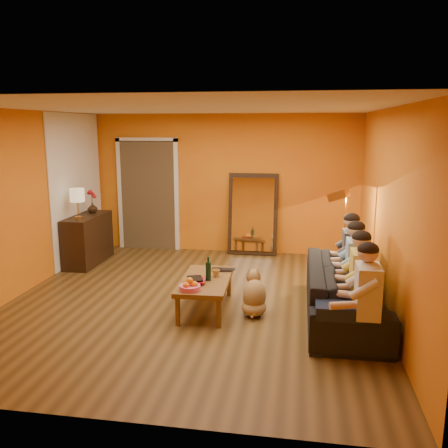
% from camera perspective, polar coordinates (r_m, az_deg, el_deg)
% --- Properties ---
extents(room_shell, '(5.00, 5.50, 2.60)m').
position_cam_1_polar(room_shell, '(6.65, -3.16, 2.41)').
color(room_shell, brown).
rests_on(room_shell, ground).
extents(white_accent, '(0.02, 1.90, 2.58)m').
position_cam_1_polar(white_accent, '(8.77, -17.26, 4.16)').
color(white_accent, white).
rests_on(white_accent, wall_left).
extents(doorway_recess, '(1.06, 0.30, 2.10)m').
position_cam_1_polar(doorway_recess, '(9.42, -8.87, 3.50)').
color(doorway_recess, '#3F2D19').
rests_on(doorway_recess, floor).
extents(door_jamb_left, '(0.08, 0.06, 2.20)m').
position_cam_1_polar(door_jamb_left, '(9.51, -12.37, 3.44)').
color(door_jamb_left, white).
rests_on(door_jamb_left, wall_back).
extents(door_jamb_right, '(0.08, 0.06, 2.20)m').
position_cam_1_polar(door_jamb_right, '(9.15, -5.70, 3.34)').
color(door_jamb_right, white).
rests_on(door_jamb_right, wall_back).
extents(door_header, '(1.22, 0.06, 0.08)m').
position_cam_1_polar(door_header, '(9.22, -9.32, 9.99)').
color(door_header, white).
rests_on(door_header, wall_back).
extents(mirror_frame, '(0.92, 0.27, 1.51)m').
position_cam_1_polar(mirror_frame, '(8.85, 3.50, 1.19)').
color(mirror_frame, black).
rests_on(mirror_frame, floor).
extents(mirror_glass, '(0.78, 0.21, 1.35)m').
position_cam_1_polar(mirror_glass, '(8.82, 3.47, 1.15)').
color(mirror_glass, white).
rests_on(mirror_glass, mirror_frame).
extents(sideboard, '(0.44, 1.18, 0.85)m').
position_cam_1_polar(sideboard, '(8.64, -16.04, -1.78)').
color(sideboard, black).
rests_on(sideboard, floor).
extents(table_lamp, '(0.24, 0.24, 0.51)m').
position_cam_1_polar(table_lamp, '(8.25, -17.19, 2.34)').
color(table_lamp, beige).
rests_on(table_lamp, sideboard).
extents(sofa, '(2.31, 0.90, 0.68)m').
position_cam_1_polar(sofa, '(6.18, 14.30, -7.89)').
color(sofa, black).
rests_on(sofa, floor).
extents(coffee_table, '(0.67, 1.24, 0.42)m').
position_cam_1_polar(coffee_table, '(6.28, -2.24, -8.44)').
color(coffee_table, brown).
rests_on(coffee_table, floor).
extents(floor_lamp, '(0.37, 0.34, 1.44)m').
position_cam_1_polar(floor_lamp, '(7.25, 14.31, -1.83)').
color(floor_lamp, gold).
rests_on(floor_lamp, floor).
extents(dog, '(0.36, 0.52, 0.58)m').
position_cam_1_polar(dog, '(6.12, 3.68, -8.19)').
color(dog, tan).
rests_on(dog, floor).
extents(person_far_left, '(0.70, 0.44, 1.22)m').
position_cam_1_polar(person_far_left, '(5.17, 16.83, -8.74)').
color(person_far_left, beige).
rests_on(person_far_left, sofa).
extents(person_mid_left, '(0.70, 0.44, 1.22)m').
position_cam_1_polar(person_mid_left, '(5.68, 16.13, -6.83)').
color(person_mid_left, gold).
rests_on(person_mid_left, sofa).
extents(person_mid_right, '(0.70, 0.44, 1.22)m').
position_cam_1_polar(person_mid_right, '(6.20, 15.55, -5.23)').
color(person_mid_right, '#7FA1C4').
rests_on(person_mid_right, sofa).
extents(person_far_right, '(0.70, 0.44, 1.22)m').
position_cam_1_polar(person_far_right, '(6.73, 15.06, -3.88)').
color(person_far_right, '#37373D').
rests_on(person_far_right, sofa).
extents(fruit_bowl, '(0.26, 0.26, 0.16)m').
position_cam_1_polar(fruit_bowl, '(5.79, -4.13, -7.18)').
color(fruit_bowl, '#E3507B').
rests_on(fruit_bowl, coffee_table).
extents(wine_bottle, '(0.07, 0.07, 0.31)m').
position_cam_1_polar(wine_bottle, '(6.11, -1.90, -5.41)').
color(wine_bottle, black).
rests_on(wine_bottle, coffee_table).
extents(tumbler, '(0.13, 0.13, 0.09)m').
position_cam_1_polar(tumbler, '(6.29, -0.96, -5.93)').
color(tumbler, '#B27F3F').
rests_on(tumbler, coffee_table).
extents(laptop, '(0.34, 0.23, 0.03)m').
position_cam_1_polar(laptop, '(6.50, -0.08, -5.64)').
color(laptop, black).
rests_on(laptop, coffee_table).
extents(book_lower, '(0.22, 0.27, 0.02)m').
position_cam_1_polar(book_lower, '(6.06, -4.32, -7.00)').
color(book_lower, black).
rests_on(book_lower, coffee_table).
extents(book_mid, '(0.25, 0.31, 0.02)m').
position_cam_1_polar(book_mid, '(6.06, -4.21, -6.77)').
color(book_mid, red).
rests_on(book_mid, book_lower).
extents(book_upper, '(0.25, 0.29, 0.02)m').
position_cam_1_polar(book_upper, '(6.04, -4.35, -6.63)').
color(book_upper, black).
rests_on(book_upper, book_mid).
extents(vase, '(0.18, 0.18, 0.18)m').
position_cam_1_polar(vase, '(8.76, -15.54, 1.88)').
color(vase, black).
rests_on(vase, sideboard).
extents(flowers, '(0.17, 0.17, 0.42)m').
position_cam_1_polar(flowers, '(8.73, -15.63, 3.42)').
color(flowers, red).
rests_on(flowers, vase).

